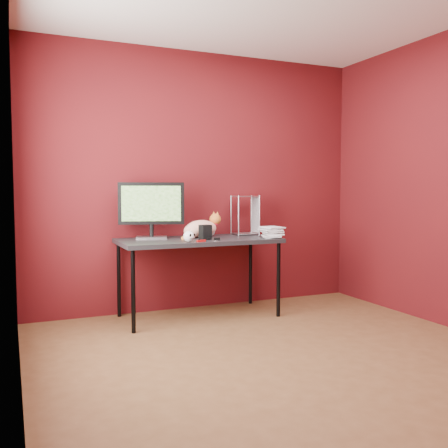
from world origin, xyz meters
name	(u,v)px	position (x,y,z in m)	size (l,w,h in m)	color
room	(287,156)	(0.00, 0.00, 1.45)	(3.52, 3.52, 2.61)	brown
desk	(199,244)	(-0.15, 1.37, 0.70)	(1.50, 0.70, 0.75)	black
monitor	(151,207)	(-0.57, 1.51, 1.05)	(0.60, 0.27, 0.53)	#BBBABF
cat	(201,228)	(-0.08, 1.48, 0.84)	(0.48, 0.32, 0.25)	orange
skull_mug	(189,236)	(-0.34, 1.10, 0.80)	(0.10, 0.11, 0.10)	white
speaker	(205,233)	(-0.12, 1.26, 0.81)	(0.12, 0.12, 0.14)	black
book_stack	(263,177)	(0.46, 1.23, 1.33)	(0.25, 0.28, 1.17)	beige
wire_rack	(245,215)	(0.44, 1.57, 0.95)	(0.25, 0.20, 0.40)	#BBBABF
pocket_knife	(201,241)	(-0.23, 1.08, 0.76)	(0.09, 0.02, 0.02)	#A30C0D
black_gadget	(217,239)	(-0.05, 1.15, 0.76)	(0.05, 0.03, 0.03)	black
washer	(216,241)	(-0.08, 1.10, 0.75)	(0.04, 0.04, 0.00)	#BBBABF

